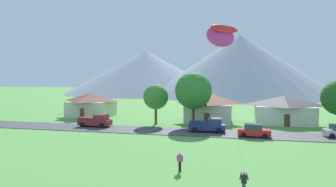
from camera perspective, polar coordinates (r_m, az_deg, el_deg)
name	(u,v)px	position (r m, az deg, el deg)	size (l,w,h in m)	color
road_strip	(200,132)	(42.99, 6.17, -7.49)	(160.00, 6.22, 0.08)	#424247
mountain_west_ridge	(146,72)	(148.61, -4.32, 4.13)	(79.64, 79.64, 21.01)	gray
mountain_far_west_ridge	(240,65)	(131.88, 13.69, 5.33)	(80.01, 80.01, 26.33)	gray
house_leftmost	(92,104)	(62.29, -14.57, -1.97)	(8.45, 8.34, 4.86)	beige
house_left_center	(209,107)	(53.01, 7.88, -2.61)	(8.55, 7.53, 5.15)	beige
house_right_center	(284,109)	(54.62, 21.51, -2.82)	(10.19, 7.11, 4.81)	silver
tree_center	(156,97)	(49.84, -2.37, -0.67)	(4.25, 4.25, 6.79)	brown
tree_right_of_center	(193,91)	(47.79, 4.94, 0.53)	(5.98, 5.98, 8.80)	#4C3823
parked_car_red_mid_west	(254,131)	(41.14, 16.25, -6.91)	(4.26, 2.19, 1.68)	red
pickup_truck_maroon_west_side	(96,120)	(48.83, -13.79, -5.07)	(5.26, 2.44, 1.99)	maroon
pickup_truck_navy_east_side	(208,125)	(43.34, 7.75, -6.05)	(5.29, 2.52, 1.99)	navy
kite_flyer_with_kite	(221,38)	(25.57, 10.27, 10.57)	(3.77, 7.21, 12.45)	#3D3D42
watcher_person	(180,161)	(25.57, 2.31, -12.96)	(0.56, 0.24, 1.68)	black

